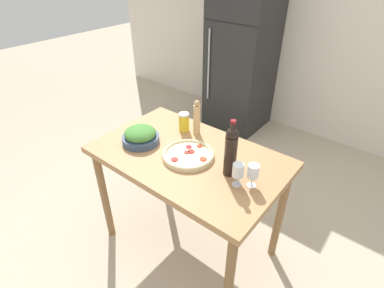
{
  "coord_description": "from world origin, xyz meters",
  "views": [
    {
      "loc": [
        1.03,
        -1.23,
        2.01
      ],
      "look_at": [
        0.0,
        0.04,
        0.94
      ],
      "focal_mm": 28.0,
      "sensor_mm": 36.0,
      "label": 1
    }
  ],
  "objects_px": {
    "wine_glass_far": "(253,172)",
    "salt_canister": "(184,122)",
    "wine_glass_near": "(238,171)",
    "pepper_mill": "(197,118)",
    "refrigerator": "(242,54)",
    "salad_bowl": "(140,136)",
    "homemade_pizza": "(188,155)",
    "wine_bottle": "(231,151)"
  },
  "relations": [
    {
      "from": "wine_bottle",
      "to": "wine_glass_far",
      "type": "distance_m",
      "value": 0.18
    },
    {
      "from": "wine_bottle",
      "to": "wine_glass_near",
      "type": "relative_size",
      "value": 2.5
    },
    {
      "from": "pepper_mill",
      "to": "salt_canister",
      "type": "distance_m",
      "value": 0.12
    },
    {
      "from": "wine_glass_near",
      "to": "pepper_mill",
      "type": "distance_m",
      "value": 0.61
    },
    {
      "from": "wine_glass_far",
      "to": "salt_canister",
      "type": "xyz_separation_m",
      "value": [
        -0.7,
        0.23,
        -0.03
      ]
    },
    {
      "from": "wine_glass_far",
      "to": "refrigerator",
      "type": "bearing_deg",
      "value": 122.27
    },
    {
      "from": "pepper_mill",
      "to": "salt_canister",
      "type": "relative_size",
      "value": 1.88
    },
    {
      "from": "wine_bottle",
      "to": "salad_bowl",
      "type": "xyz_separation_m",
      "value": [
        -0.66,
        -0.09,
        -0.11
      ]
    },
    {
      "from": "wine_glass_near",
      "to": "pepper_mill",
      "type": "relative_size",
      "value": 0.55
    },
    {
      "from": "refrigerator",
      "to": "salt_canister",
      "type": "height_order",
      "value": "refrigerator"
    },
    {
      "from": "salad_bowl",
      "to": "salt_canister",
      "type": "height_order",
      "value": "salt_canister"
    },
    {
      "from": "wine_glass_far",
      "to": "salad_bowl",
      "type": "distance_m",
      "value": 0.83
    },
    {
      "from": "refrigerator",
      "to": "wine_bottle",
      "type": "bearing_deg",
      "value": -61.02
    },
    {
      "from": "pepper_mill",
      "to": "homemade_pizza",
      "type": "relative_size",
      "value": 0.78
    },
    {
      "from": "salad_bowl",
      "to": "homemade_pizza",
      "type": "height_order",
      "value": "salad_bowl"
    },
    {
      "from": "wine_glass_near",
      "to": "wine_glass_far",
      "type": "xyz_separation_m",
      "value": [
        0.07,
        0.05,
        -0.0
      ]
    },
    {
      "from": "refrigerator",
      "to": "wine_glass_near",
      "type": "distance_m",
      "value": 2.34
    },
    {
      "from": "wine_bottle",
      "to": "salad_bowl",
      "type": "bearing_deg",
      "value": -172.06
    },
    {
      "from": "homemade_pizza",
      "to": "salt_canister",
      "type": "bearing_deg",
      "value": 134.55
    },
    {
      "from": "refrigerator",
      "to": "wine_bottle",
      "type": "relative_size",
      "value": 5.2
    },
    {
      "from": "wine_bottle",
      "to": "salad_bowl",
      "type": "relative_size",
      "value": 1.41
    },
    {
      "from": "wine_glass_near",
      "to": "pepper_mill",
      "type": "xyz_separation_m",
      "value": [
        -0.53,
        0.3,
        0.03
      ]
    },
    {
      "from": "wine_glass_far",
      "to": "salt_canister",
      "type": "distance_m",
      "value": 0.74
    },
    {
      "from": "salad_bowl",
      "to": "salt_canister",
      "type": "bearing_deg",
      "value": 67.75
    },
    {
      "from": "homemade_pizza",
      "to": "salt_canister",
      "type": "distance_m",
      "value": 0.34
    },
    {
      "from": "pepper_mill",
      "to": "wine_bottle",
      "type": "bearing_deg",
      "value": -29.16
    },
    {
      "from": "refrigerator",
      "to": "salad_bowl",
      "type": "distance_m",
      "value": 2.1
    },
    {
      "from": "refrigerator",
      "to": "salad_bowl",
      "type": "height_order",
      "value": "refrigerator"
    },
    {
      "from": "wine_glass_near",
      "to": "salad_bowl",
      "type": "bearing_deg",
      "value": -177.43
    },
    {
      "from": "refrigerator",
      "to": "wine_bottle",
      "type": "xyz_separation_m",
      "value": [
        1.09,
        -1.96,
        0.11
      ]
    },
    {
      "from": "refrigerator",
      "to": "salt_canister",
      "type": "bearing_deg",
      "value": -72.49
    },
    {
      "from": "wine_glass_far",
      "to": "homemade_pizza",
      "type": "height_order",
      "value": "wine_glass_far"
    },
    {
      "from": "wine_glass_far",
      "to": "salad_bowl",
      "type": "bearing_deg",
      "value": -174.51
    },
    {
      "from": "salt_canister",
      "to": "homemade_pizza",
      "type": "bearing_deg",
      "value": -45.45
    },
    {
      "from": "wine_glass_near",
      "to": "wine_glass_far",
      "type": "height_order",
      "value": "same"
    },
    {
      "from": "pepper_mill",
      "to": "homemade_pizza",
      "type": "bearing_deg",
      "value": -62.44
    },
    {
      "from": "refrigerator",
      "to": "wine_glass_near",
      "type": "relative_size",
      "value": 12.99
    },
    {
      "from": "salad_bowl",
      "to": "salt_canister",
      "type": "xyz_separation_m",
      "value": [
        0.13,
        0.31,
        0.02
      ]
    },
    {
      "from": "wine_glass_far",
      "to": "salt_canister",
      "type": "bearing_deg",
      "value": 161.49
    },
    {
      "from": "pepper_mill",
      "to": "salad_bowl",
      "type": "height_order",
      "value": "pepper_mill"
    },
    {
      "from": "homemade_pizza",
      "to": "salad_bowl",
      "type": "bearing_deg",
      "value": -169.18
    },
    {
      "from": "wine_glass_near",
      "to": "homemade_pizza",
      "type": "height_order",
      "value": "wine_glass_near"
    }
  ]
}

